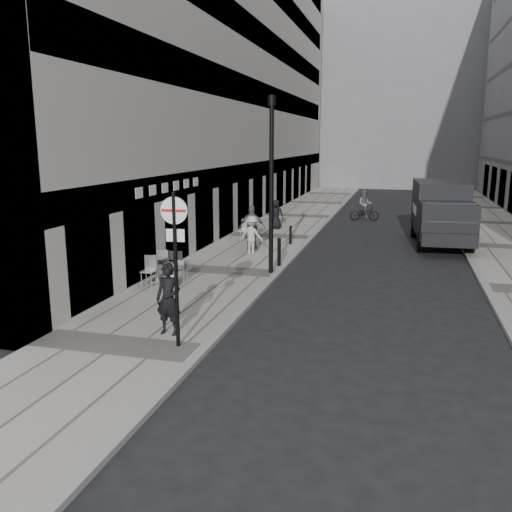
{
  "coord_description": "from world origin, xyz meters",
  "views": [
    {
      "loc": [
        4.18,
        -7.89,
        4.73
      ],
      "look_at": [
        0.11,
        7.25,
        1.4
      ],
      "focal_mm": 38.0,
      "sensor_mm": 36.0,
      "label": 1
    }
  ],
  "objects_px": {
    "sign_post": "(175,249)",
    "panel_van": "(441,210)",
    "cyclist": "(365,209)",
    "lamppost": "(271,177)",
    "walking_man": "(169,299)"
  },
  "relations": [
    {
      "from": "sign_post",
      "to": "cyclist",
      "type": "bearing_deg",
      "value": 78.18
    },
    {
      "from": "sign_post",
      "to": "panel_van",
      "type": "distance_m",
      "value": 16.69
    },
    {
      "from": "walking_man",
      "to": "sign_post",
      "type": "distance_m",
      "value": 1.63
    },
    {
      "from": "sign_post",
      "to": "panel_van",
      "type": "height_order",
      "value": "sign_post"
    },
    {
      "from": "sign_post",
      "to": "cyclist",
      "type": "relative_size",
      "value": 1.92
    },
    {
      "from": "lamppost",
      "to": "cyclist",
      "type": "distance_m",
      "value": 15.32
    },
    {
      "from": "sign_post",
      "to": "lamppost",
      "type": "bearing_deg",
      "value": 81.92
    },
    {
      "from": "walking_man",
      "to": "cyclist",
      "type": "height_order",
      "value": "walking_man"
    },
    {
      "from": "lamppost",
      "to": "panel_van",
      "type": "height_order",
      "value": "lamppost"
    },
    {
      "from": "walking_man",
      "to": "lamppost",
      "type": "height_order",
      "value": "lamppost"
    },
    {
      "from": "cyclist",
      "to": "walking_man",
      "type": "bearing_deg",
      "value": -104.2
    },
    {
      "from": "panel_van",
      "to": "lamppost",
      "type": "bearing_deg",
      "value": -131.32
    },
    {
      "from": "panel_van",
      "to": "cyclist",
      "type": "height_order",
      "value": "panel_van"
    },
    {
      "from": "cyclist",
      "to": "lamppost",
      "type": "bearing_deg",
      "value": -104.5
    },
    {
      "from": "panel_van",
      "to": "cyclist",
      "type": "distance_m",
      "value": 8.11
    }
  ]
}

